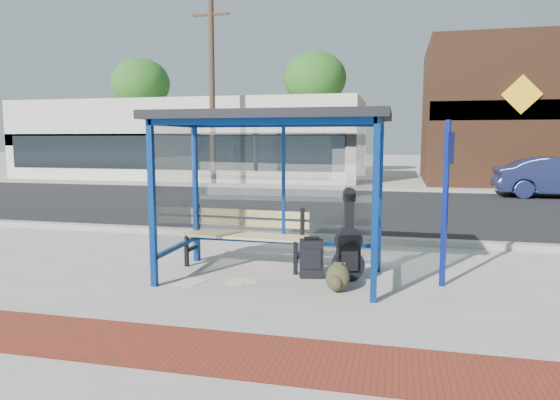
% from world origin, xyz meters
% --- Properties ---
extents(ground, '(120.00, 120.00, 0.00)m').
position_xyz_m(ground, '(0.00, 0.00, 0.00)').
color(ground, '#B2ADA0').
rests_on(ground, ground).
extents(brick_paver_strip, '(60.00, 1.00, 0.01)m').
position_xyz_m(brick_paver_strip, '(0.00, -2.60, 0.01)').
color(brick_paver_strip, maroon).
rests_on(brick_paver_strip, ground).
extents(curb_near, '(60.00, 0.25, 0.12)m').
position_xyz_m(curb_near, '(0.00, 2.90, 0.06)').
color(curb_near, gray).
rests_on(curb_near, ground).
extents(street_asphalt, '(60.00, 10.00, 0.00)m').
position_xyz_m(street_asphalt, '(0.00, 8.00, 0.00)').
color(street_asphalt, black).
rests_on(street_asphalt, ground).
extents(curb_far, '(60.00, 0.25, 0.12)m').
position_xyz_m(curb_far, '(0.00, 13.10, 0.06)').
color(curb_far, gray).
rests_on(curb_far, ground).
extents(far_sidewalk, '(60.00, 4.00, 0.01)m').
position_xyz_m(far_sidewalk, '(0.00, 15.00, 0.00)').
color(far_sidewalk, '#B2ADA0').
rests_on(far_sidewalk, ground).
extents(bus_shelter, '(3.30, 1.80, 2.42)m').
position_xyz_m(bus_shelter, '(0.00, 0.07, 2.07)').
color(bus_shelter, navy).
rests_on(bus_shelter, ground).
extents(storefront_white, '(18.00, 6.04, 4.00)m').
position_xyz_m(storefront_white, '(-9.00, 17.99, 2.00)').
color(storefront_white, silver).
rests_on(storefront_white, ground).
extents(storefront_brown, '(10.00, 7.08, 6.40)m').
position_xyz_m(storefront_brown, '(8.00, 18.49, 3.20)').
color(storefront_brown, '#59331E').
rests_on(storefront_brown, ground).
extents(tree_left, '(3.60, 3.60, 7.03)m').
position_xyz_m(tree_left, '(-14.00, 22.00, 5.45)').
color(tree_left, '#4C3826').
rests_on(tree_left, ground).
extents(tree_mid, '(3.60, 3.60, 7.03)m').
position_xyz_m(tree_mid, '(-3.00, 22.00, 5.45)').
color(tree_mid, '#4C3826').
rests_on(tree_mid, ground).
extents(utility_pole_west, '(1.60, 0.24, 8.00)m').
position_xyz_m(utility_pole_west, '(-6.00, 13.40, 4.11)').
color(utility_pole_west, '#4C3826').
rests_on(utility_pole_west, ground).
extents(bench, '(2.05, 0.57, 0.96)m').
position_xyz_m(bench, '(-0.60, 0.62, 0.54)').
color(bench, black).
rests_on(bench, ground).
extents(guitar_bag, '(0.48, 0.29, 1.27)m').
position_xyz_m(guitar_bag, '(1.10, 0.12, 0.47)').
color(guitar_bag, black).
rests_on(guitar_bag, ground).
extents(suitcase, '(0.39, 0.29, 0.61)m').
position_xyz_m(suitcase, '(0.55, 0.19, 0.28)').
color(suitcase, black).
rests_on(suitcase, ground).
extents(backpack, '(0.36, 0.33, 0.39)m').
position_xyz_m(backpack, '(1.01, -0.42, 0.19)').
color(backpack, '#2E2C1A').
rests_on(backpack, ground).
extents(sign_post, '(0.15, 0.27, 2.29)m').
position_xyz_m(sign_post, '(2.41, 0.17, 1.29)').
color(sign_post, navy).
rests_on(sign_post, ground).
extents(newspaper_a, '(0.28, 0.35, 0.01)m').
position_xyz_m(newspaper_a, '(-0.45, -0.28, 0.00)').
color(newspaper_a, white).
rests_on(newspaper_a, ground).
extents(newspaper_b, '(0.42, 0.49, 0.01)m').
position_xyz_m(newspaper_b, '(-1.08, -0.46, 0.00)').
color(newspaper_b, white).
rests_on(newspaper_b, ground).
extents(newspaper_c, '(0.44, 0.41, 0.01)m').
position_xyz_m(newspaper_c, '(-0.37, -0.24, 0.00)').
color(newspaper_c, white).
rests_on(newspaper_c, ground).
extents(parked_car, '(4.27, 1.50, 1.41)m').
position_xyz_m(parked_car, '(7.28, 12.15, 0.70)').
color(parked_car, '#1B234D').
rests_on(parked_car, ground).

